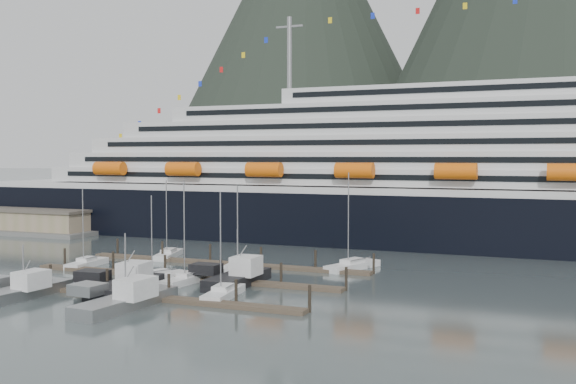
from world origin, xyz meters
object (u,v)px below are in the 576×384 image
sailboat_a (87,264)px  trawler_a (23,290)px  warehouse (20,221)px  sailboat_c (158,277)px  sailboat_d (189,279)px  sailboat_f (240,267)px  sailboat_e (169,255)px  sailboat_g (353,266)px  sailboat_h (223,294)px  trawler_b (125,284)px  cruise_ship (484,183)px  trawler_e (237,277)px  trawler_c (125,300)px

sailboat_a → trawler_a: size_ratio=0.96×
warehouse → sailboat_c: sailboat_c is taller
sailboat_d → sailboat_f: bearing=-2.7°
sailboat_a → sailboat_c: 17.59m
sailboat_e → sailboat_f: 17.69m
sailboat_e → sailboat_g: 32.19m
sailboat_h → trawler_b: 13.05m
sailboat_e → sailboat_c: bearing=-167.3°
cruise_ship → sailboat_d: 63.76m
sailboat_e → trawler_e: sailboat_e is taller
sailboat_a → sailboat_h: bearing=-117.6°
trawler_c → warehouse: bearing=55.1°
trawler_b → warehouse: bearing=48.0°
cruise_ship → trawler_e: size_ratio=16.63×
cruise_ship → trawler_b: (-36.27, -62.68, -11.03)m
trawler_e → warehouse: bearing=62.5°
sailboat_a → trawler_c: 31.22m
cruise_ship → trawler_a: (-45.77, -69.94, -11.14)m
trawler_b → trawler_e: size_ratio=1.02×
trawler_a → sailboat_f: bearing=-25.3°
sailboat_d → sailboat_f: 12.06m
sailboat_d → trawler_b: size_ratio=1.11×
sailboat_g → trawler_b: size_ratio=1.17×
trawler_c → trawler_a: bearing=93.9°
sailboat_d → sailboat_h: 11.31m
sailboat_e → trawler_c: size_ratio=0.91×
sailboat_a → trawler_c: (22.78, -21.34, 0.53)m
sailboat_c → warehouse: bearing=80.8°
sailboat_f → trawler_b: sailboat_f is taller
sailboat_c → trawler_c: 16.89m
warehouse → trawler_a: 80.09m
sailboat_c → sailboat_h: 15.09m
trawler_a → sailboat_g: bearing=-38.4°
sailboat_h → trawler_b: (-12.87, -2.07, 0.59)m
cruise_ship → trawler_a: size_ratio=16.21×
sailboat_a → sailboat_h: (30.33, -12.02, 0.01)m
sailboat_f → trawler_e: 12.23m
warehouse → trawler_c: 91.11m
sailboat_c → sailboat_f: size_ratio=0.91×
sailboat_f → sailboat_h: 20.23m
sailboat_e → warehouse: bearing=51.4°
cruise_ship → sailboat_f: bearing=-126.3°
sailboat_d → sailboat_g: (17.23, 18.75, 0.02)m
sailboat_f → sailboat_h: (7.32, -18.86, -0.02)m
sailboat_a → sailboat_g: sailboat_g is taller
sailboat_f → trawler_a: size_ratio=1.03×
cruise_ship → warehouse: (-102.03, -12.94, -9.79)m
sailboat_g → trawler_b: sailboat_g is taller
sailboat_a → trawler_b: size_ratio=0.96×
sailboat_c → trawler_e: bearing=-60.1°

